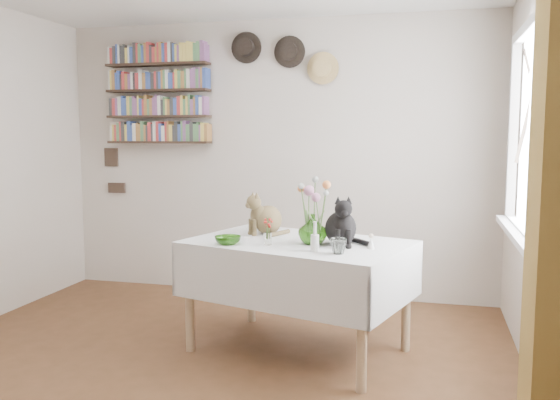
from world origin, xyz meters
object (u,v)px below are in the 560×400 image
(tabby_cat, at_px, (268,212))
(bookshelf_unit, at_px, (158,95))
(black_cat, at_px, (341,219))
(flower_vase, at_px, (313,229))
(dining_table, at_px, (298,269))

(tabby_cat, height_order, bookshelf_unit, bookshelf_unit)
(tabby_cat, bearing_deg, black_cat, 21.55)
(black_cat, bearing_deg, flower_vase, 174.14)
(tabby_cat, relative_size, flower_vase, 1.59)
(dining_table, bearing_deg, flower_vase, -32.72)
(black_cat, height_order, flower_vase, black_cat)
(black_cat, height_order, bookshelf_unit, bookshelf_unit)
(dining_table, relative_size, black_cat, 4.86)
(tabby_cat, relative_size, bookshelf_unit, 0.32)
(black_cat, relative_size, flower_vase, 1.69)
(dining_table, distance_m, flower_vase, 0.32)
(bookshelf_unit, bearing_deg, black_cat, -35.34)
(flower_vase, xyz_separation_m, bookshelf_unit, (-1.75, 1.40, 0.98))
(dining_table, xyz_separation_m, tabby_cat, (-0.27, 0.24, 0.35))
(black_cat, distance_m, flower_vase, 0.19)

